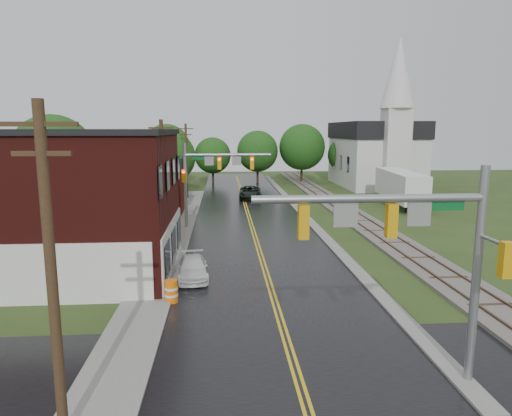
{
  "coord_description": "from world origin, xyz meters",
  "views": [
    {
      "loc": [
        -2.44,
        -11.42,
        8.26
      ],
      "look_at": [
        -0.42,
        16.25,
        3.5
      ],
      "focal_mm": 32.0,
      "sensor_mm": 36.0,
      "label": 1
    }
  ],
  "objects": [
    {
      "name": "tree_left_e",
      "position": [
        -8.85,
        45.9,
        4.81
      ],
      "size": [
        6.4,
        6.4,
        8.16
      ],
      "color": "black",
      "rests_on": "ground"
    },
    {
      "name": "traffic_signal_far",
      "position": [
        -3.47,
        27.0,
        4.97
      ],
      "size": [
        7.34,
        0.43,
        7.2
      ],
      "color": "gray",
      "rests_on": "ground"
    },
    {
      "name": "utility_pole_c",
      "position": [
        -6.8,
        44.0,
        4.72
      ],
      "size": [
        1.8,
        0.28,
        9.0
      ],
      "color": "#382616",
      "rests_on": "ground"
    },
    {
      "name": "curb_right",
      "position": [
        5.4,
        35.0,
        0.0
      ],
      "size": [
        0.8,
        70.0,
        0.12
      ],
      "primitive_type": "cube",
      "color": "gray",
      "rests_on": "ground"
    },
    {
      "name": "sidewalk_left",
      "position": [
        -6.2,
        25.0,
        0.0
      ],
      "size": [
        2.4,
        50.0,
        0.12
      ],
      "primitive_type": "cube",
      "color": "gray",
      "rests_on": "ground"
    },
    {
      "name": "utility_pole_b",
      "position": [
        -6.8,
        22.0,
        4.72
      ],
      "size": [
        1.8,
        0.28,
        9.0
      ],
      "color": "#382616",
      "rests_on": "ground"
    },
    {
      "name": "utility_pole_a",
      "position": [
        -6.8,
        0.0,
        4.72
      ],
      "size": [
        1.8,
        0.28,
        9.0
      ],
      "color": "#382616",
      "rests_on": "ground"
    },
    {
      "name": "darkred_building",
      "position": [
        -10.0,
        35.0,
        2.2
      ],
      "size": [
        7.0,
        6.0,
        4.4
      ],
      "primitive_type": "cube",
      "color": "#3F0F0C",
      "rests_on": "ground"
    },
    {
      "name": "brick_building",
      "position": [
        -12.48,
        15.0,
        4.15
      ],
      "size": [
        14.3,
        10.3,
        8.3
      ],
      "color": "#49120F",
      "rests_on": "ground"
    },
    {
      "name": "construction_barrel",
      "position": [
        -5.0,
        9.84,
        0.56
      ],
      "size": [
        0.73,
        0.73,
        1.11
      ],
      "primitive_type": "cylinder",
      "rotation": [
        0.0,
        0.0,
        -0.19
      ],
      "color": "orange",
      "rests_on": "ground"
    },
    {
      "name": "tree_left_b",
      "position": [
        -17.85,
        31.9,
        5.72
      ],
      "size": [
        7.6,
        7.6,
        9.69
      ],
      "color": "black",
      "rests_on": "ground"
    },
    {
      "name": "yellow_house",
      "position": [
        -11.0,
        26.0,
        3.2
      ],
      "size": [
        8.0,
        7.0,
        6.4
      ],
      "primitive_type": "cube",
      "color": "tan",
      "rests_on": "ground"
    },
    {
      "name": "cross_road",
      "position": [
        0.0,
        2.0,
        0.0
      ],
      "size": [
        60.0,
        9.0,
        0.02
      ],
      "primitive_type": "cube",
      "color": "black",
      "rests_on": "ground"
    },
    {
      "name": "railroad",
      "position": [
        10.0,
        35.0,
        0.11
      ],
      "size": [
        3.2,
        80.0,
        0.3
      ],
      "color": "#59544C",
      "rests_on": "ground"
    },
    {
      "name": "suv_dark",
      "position": [
        0.8,
        43.03,
        0.77
      ],
      "size": [
        2.87,
        5.68,
        1.54
      ],
      "primitive_type": "imported",
      "rotation": [
        0.0,
        0.0,
        -0.06
      ],
      "color": "black",
      "rests_on": "ground"
    },
    {
      "name": "church",
      "position": [
        20.0,
        53.74,
        5.83
      ],
      "size": [
        10.4,
        18.4,
        20.0
      ],
      "color": "silver",
      "rests_on": "ground"
    },
    {
      "name": "semi_trailer",
      "position": [
        16.96,
        36.86,
        2.26
      ],
      "size": [
        3.66,
        12.15,
        3.79
      ],
      "color": "black",
      "rests_on": "ground"
    },
    {
      "name": "tree_left_c",
      "position": [
        -13.85,
        39.9,
        4.51
      ],
      "size": [
        6.0,
        6.0,
        7.65
      ],
      "color": "black",
      "rests_on": "ground"
    },
    {
      "name": "traffic_signal_near",
      "position": [
        3.47,
        2.0,
        4.97
      ],
      "size": [
        7.34,
        0.3,
        7.2
      ],
      "color": "gray",
      "rests_on": "ground"
    },
    {
      "name": "pickup_white",
      "position": [
        -4.2,
        13.47,
        0.58
      ],
      "size": [
        1.97,
        4.14,
        1.17
      ],
      "primitive_type": "imported",
      "rotation": [
        0.0,
        0.0,
        0.09
      ],
      "color": "white",
      "rests_on": "ground"
    },
    {
      "name": "main_road",
      "position": [
        0.0,
        30.0,
        0.0
      ],
      "size": [
        10.0,
        90.0,
        0.02
      ],
      "primitive_type": "cube",
      "color": "black",
      "rests_on": "ground"
    }
  ]
}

